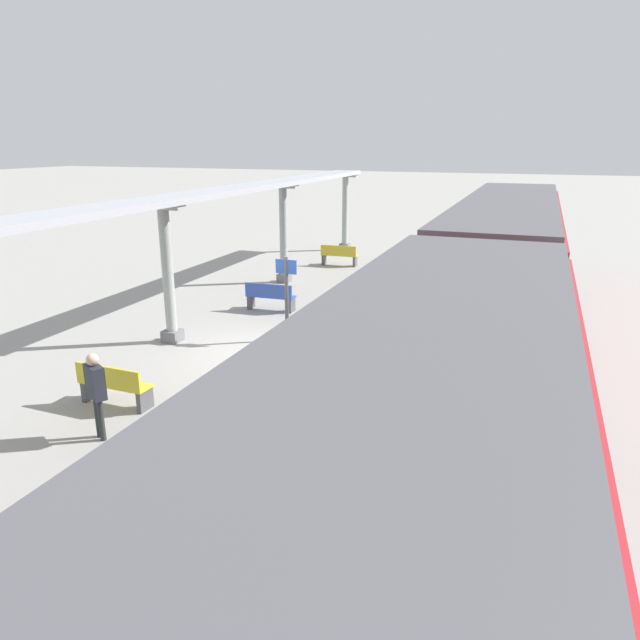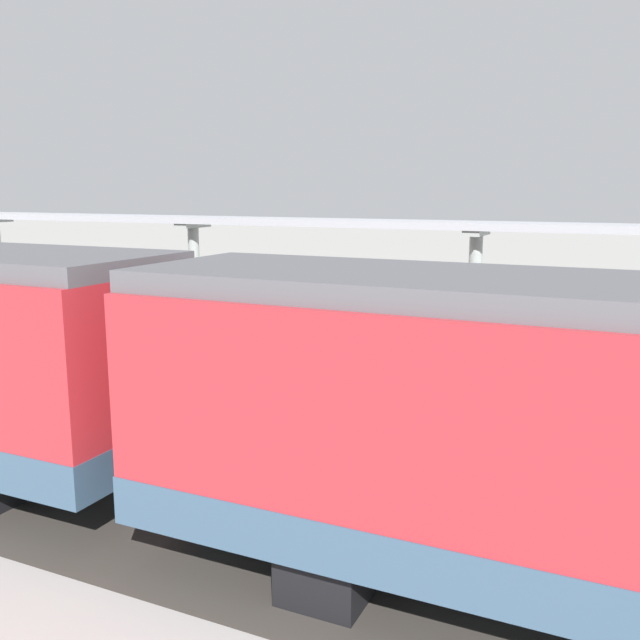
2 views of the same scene
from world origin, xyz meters
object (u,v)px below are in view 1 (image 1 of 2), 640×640
(train_near_carriage, at_px, (504,260))
(canopy_pillar_nearest, at_px, (345,212))
(canopy_pillar_second, at_px, (283,234))
(bench_near_end, at_px, (270,297))
(platform_info_sign, at_px, (287,291))
(canopy_pillar_third, at_px, (168,274))
(bench_far_end, at_px, (339,255))
(passenger_by_the_benches, at_px, (96,386))
(passenger_waiting_near_edge, at_px, (327,366))
(train_far_carriage, at_px, (370,626))
(bench_extra_slot, at_px, (113,385))

(train_near_carriage, height_order, canopy_pillar_nearest, canopy_pillar_nearest)
(canopy_pillar_second, bearing_deg, train_near_carriage, 161.79)
(bench_near_end, xyz_separation_m, platform_info_sign, (-1.60, 2.37, 0.89))
(canopy_pillar_nearest, bearing_deg, canopy_pillar_third, 90.00)
(platform_info_sign, bearing_deg, canopy_pillar_nearest, -78.19)
(bench_far_end, bearing_deg, passenger_by_the_benches, 93.22)
(bench_near_end, height_order, passenger_waiting_near_edge, passenger_waiting_near_edge)
(bench_near_end, distance_m, platform_info_sign, 2.99)
(train_near_carriage, relative_size, train_far_carriage, 1.00)
(train_near_carriage, xyz_separation_m, canopy_pillar_third, (7.78, 4.56, -0.05))
(bench_extra_slot, bearing_deg, canopy_pillar_nearest, -86.29)
(canopy_pillar_second, relative_size, bench_extra_slot, 2.32)
(canopy_pillar_second, bearing_deg, bench_near_end, 107.44)
(canopy_pillar_nearest, distance_m, canopy_pillar_third, 14.23)
(canopy_pillar_nearest, distance_m, bench_extra_slot, 17.98)
(platform_info_sign, bearing_deg, canopy_pillar_second, -65.44)
(bench_far_end, xyz_separation_m, platform_info_sign, (-1.80, 9.48, 0.89))
(train_far_carriage, bearing_deg, bench_extra_slot, -38.57)
(canopy_pillar_second, xyz_separation_m, platform_info_sign, (-2.74, 6.00, -0.45))
(bench_near_end, xyz_separation_m, passenger_by_the_benches, (-0.67, 8.32, 0.54))
(canopy_pillar_nearest, distance_m, bench_near_end, 10.88)
(canopy_pillar_third, bearing_deg, train_near_carriage, -149.65)
(train_near_carriage, relative_size, canopy_pillar_nearest, 3.69)
(train_far_carriage, bearing_deg, canopy_pillar_third, -48.99)
(canopy_pillar_nearest, bearing_deg, train_far_carriage, 108.56)
(train_near_carriage, bearing_deg, canopy_pillar_nearest, -51.16)
(bench_extra_slot, relative_size, passenger_by_the_benches, 0.96)
(train_near_carriage, bearing_deg, canopy_pillar_third, 30.35)
(train_near_carriage, relative_size, bench_far_end, 8.50)
(bench_near_end, bearing_deg, bench_far_end, -88.40)
(train_near_carriage, distance_m, canopy_pillar_nearest, 12.41)
(platform_info_sign, relative_size, passenger_by_the_benches, 1.40)
(train_near_carriage, distance_m, platform_info_sign, 6.12)
(canopy_pillar_second, distance_m, passenger_waiting_near_edge, 11.35)
(bench_near_end, bearing_deg, passenger_by_the_benches, 94.61)
(canopy_pillar_second, relative_size, passenger_by_the_benches, 2.23)
(canopy_pillar_nearest, height_order, canopy_pillar_third, same)
(bench_far_end, bearing_deg, canopy_pillar_second, 74.85)
(bench_near_end, bearing_deg, train_near_carriage, -170.85)
(canopy_pillar_nearest, height_order, bench_extra_slot, canopy_pillar_nearest)
(bench_extra_slot, relative_size, passenger_waiting_near_edge, 0.85)
(train_near_carriage, height_order, bench_near_end, train_near_carriage)
(canopy_pillar_third, bearing_deg, canopy_pillar_second, -90.00)
(bench_extra_slot, bearing_deg, passenger_by_the_benches, 119.37)
(bench_near_end, bearing_deg, train_far_carriage, 118.10)
(canopy_pillar_nearest, relative_size, passenger_waiting_near_edge, 1.97)
(bench_near_end, relative_size, bench_far_end, 1.00)
(platform_info_sign, relative_size, passenger_waiting_near_edge, 1.24)
(train_far_carriage, distance_m, passenger_by_the_benches, 7.31)
(canopy_pillar_third, bearing_deg, bench_extra_slot, 107.54)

